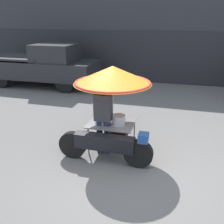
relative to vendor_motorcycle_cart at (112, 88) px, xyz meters
The scene contains 5 objects.
ground_plane 1.76m from the vendor_motorcycle_cart, 52.71° to the right, with size 36.00×36.00×0.00m, color slate.
shopfront_building 7.95m from the vendor_motorcycle_cart, 86.00° to the left, with size 28.00×2.06×4.21m.
vendor_motorcycle_cart is the anchor object (origin of this frame).
vendor_person 0.64m from the vendor_motorcycle_cart, 129.92° to the right, with size 0.38×0.22×1.62m.
pickup_truck 6.80m from the vendor_motorcycle_cart, 132.60° to the left, with size 5.18×1.95×1.90m.
Camera 1 is at (0.84, -4.38, 2.94)m, focal length 40.00 mm.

